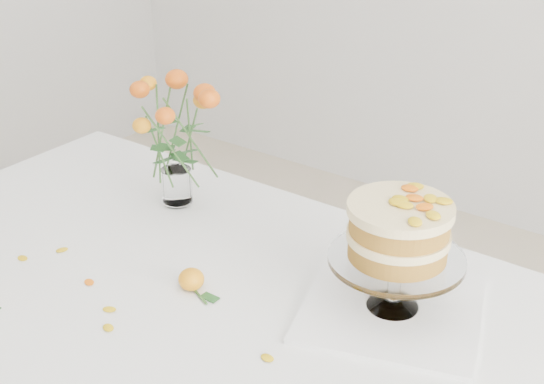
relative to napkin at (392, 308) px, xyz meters
The scene contains 11 objects.
table 0.45m from the napkin, 157.23° to the right, with size 1.43×0.93×0.76m.
napkin is the anchor object (origin of this frame).
cake_stand 0.15m from the napkin, ahead, with size 0.25×0.25×0.22m.
rose_vase 0.65m from the napkin, behind, with size 0.26×0.26×0.36m.
loose_rose_near 0.39m from the napkin, 154.67° to the right, with size 0.09×0.05×0.04m.
stray_petal_a 0.59m from the napkin, 152.78° to the right, with size 0.03×0.02×0.00m, color gold.
stray_petal_b 0.52m from the napkin, 143.86° to the right, with size 0.03×0.02×0.00m, color gold.
stray_petal_c 0.52m from the napkin, 137.68° to the right, with size 0.03×0.02×0.00m, color gold.
stray_petal_d 0.70m from the napkin, 161.70° to the right, with size 0.03×0.02×0.00m, color gold.
stray_petal_e 0.76m from the napkin, 157.64° to the right, with size 0.03×0.02×0.00m, color gold.
stray_petal_f 0.27m from the napkin, 112.61° to the right, with size 0.03×0.02×0.00m, color gold.
Camera 1 is at (0.90, -0.90, 1.58)m, focal length 50.00 mm.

